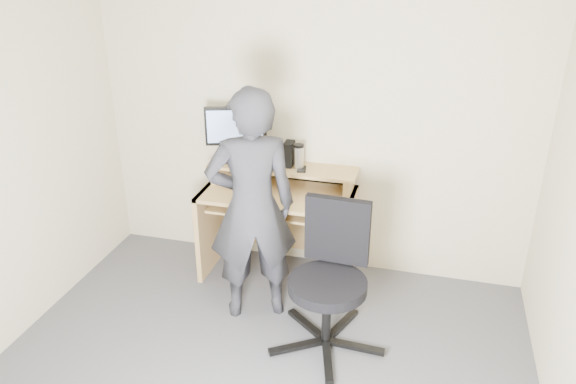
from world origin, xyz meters
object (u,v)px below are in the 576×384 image
at_px(monitor, 236,129).
at_px(person, 252,207).
at_px(office_chair, 331,273).
at_px(desk, 280,211).

relative_size(monitor, person, 0.28).
distance_m(monitor, person, 0.82).
height_order(office_chair, person, person).
xyz_separation_m(desk, office_chair, (0.57, -0.79, -0.00)).
bearing_deg(office_chair, monitor, 141.01).
bearing_deg(desk, monitor, 170.13).
xyz_separation_m(office_chair, person, (-0.61, 0.19, 0.32)).
height_order(monitor, office_chair, monitor).
distance_m(desk, person, 0.68).
relative_size(desk, monitor, 2.53).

